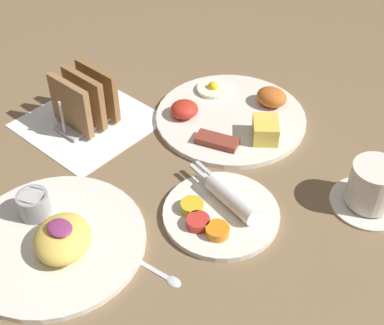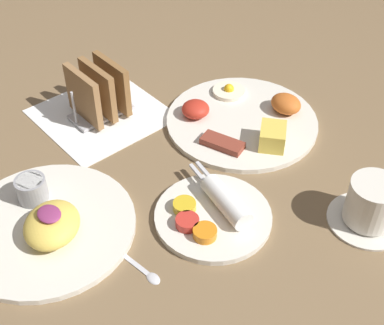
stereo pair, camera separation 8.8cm
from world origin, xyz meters
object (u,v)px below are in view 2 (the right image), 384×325
(plate_breakfast, at_px, (244,119))
(toast_rack, at_px, (98,92))
(plate_condiments, at_px, (213,213))
(coffee_cup, at_px, (371,205))
(plate_foreground, at_px, (47,222))

(plate_breakfast, bearing_deg, toast_rack, -137.12)
(plate_breakfast, bearing_deg, plate_condiments, -56.10)
(plate_breakfast, xyz_separation_m, plate_condiments, (0.14, -0.21, 0.00))
(toast_rack, distance_m, coffee_cup, 0.52)
(plate_breakfast, distance_m, coffee_cup, 0.30)
(plate_foreground, distance_m, coffee_cup, 0.49)
(plate_breakfast, height_order, toast_rack, toast_rack)
(plate_condiments, bearing_deg, plate_breakfast, 123.90)
(plate_condiments, distance_m, plate_foreground, 0.25)
(toast_rack, bearing_deg, coffee_cup, 17.18)
(plate_foreground, bearing_deg, plate_breakfast, 88.44)
(plate_breakfast, relative_size, plate_foreground, 1.05)
(plate_condiments, height_order, plate_foreground, plate_foreground)
(plate_breakfast, distance_m, toast_rack, 0.28)
(plate_foreground, height_order, coffee_cup, coffee_cup)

